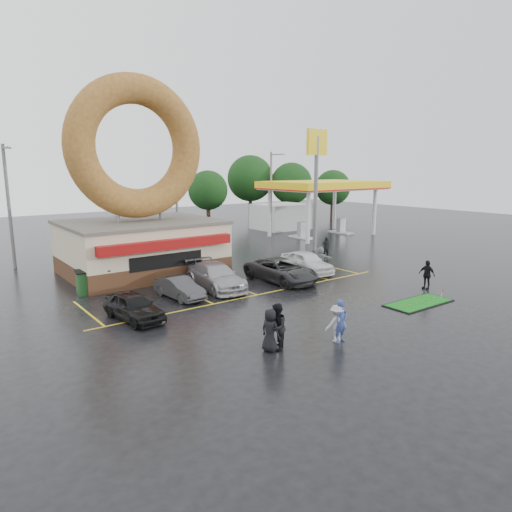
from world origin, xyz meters
TOP-DOWN VIEW (x-y plane):
  - ground at (0.00, 0.00)m, footprint 120.00×120.00m
  - donut_shop at (-3.00, 12.97)m, footprint 10.20×8.70m
  - gas_station at (20.00, 20.94)m, footprint 12.30×13.65m
  - shell_sign at (13.00, 12.00)m, footprint 2.20×0.36m
  - streetlight_left at (-10.00, 19.92)m, footprint 0.40×2.21m
  - streetlight_mid at (4.00, 20.92)m, footprint 0.40×2.21m
  - streetlight_right at (16.00, 21.92)m, footprint 0.40×2.21m
  - tree_far_a at (26.00, 30.00)m, footprint 5.60×5.60m
  - tree_far_b at (32.00, 28.00)m, footprint 4.90×4.90m
  - tree_far_c at (22.00, 34.00)m, footprint 6.30×6.30m
  - tree_far_d at (14.00, 32.00)m, footprint 4.90×4.90m
  - car_black at (-7.51, 3.50)m, footprint 2.10×4.15m
  - car_dgrey at (-3.95, 5.53)m, footprint 1.62×3.80m
  - car_silver at (-1.16, 6.09)m, footprint 2.63×5.52m
  - car_grey at (3.19, 5.02)m, footprint 2.72×5.52m
  - car_white at (6.25, 5.85)m, footprint 2.13×4.65m
  - person_blue at (-1.56, -4.58)m, footprint 0.72×0.50m
  - person_blackjkt at (-4.30, -3.60)m, footprint 1.20×1.19m
  - person_hoodie at (-1.69, -4.45)m, footprint 1.17×0.84m
  - person_bystander at (-4.61, -3.56)m, footprint 0.74×0.98m
  - person_cameraman at (9.16, -1.76)m, footprint 0.49×1.07m
  - person_walker_near at (7.41, 5.64)m, footprint 1.53×1.56m
  - person_walker_far at (11.44, 9.05)m, footprint 0.74×0.70m
  - dumpster at (-7.50, 9.76)m, footprint 1.97×1.47m
  - putting_green at (6.08, -3.32)m, footprint 4.18×1.88m

SIDE VIEW (x-z plane):
  - ground at x=0.00m, z-range 0.00..0.00m
  - putting_green at x=6.08m, z-range -0.23..0.29m
  - car_dgrey at x=-3.95m, z-range 0.00..1.22m
  - dumpster at x=-7.50m, z-range 0.00..1.30m
  - car_black at x=-7.51m, z-range 0.00..1.35m
  - car_grey at x=3.19m, z-range 0.00..1.51m
  - car_white at x=6.25m, z-range 0.00..1.55m
  - car_silver at x=-1.16m, z-range 0.00..1.55m
  - person_hoodie at x=-1.69m, z-range 0.00..1.63m
  - person_walker_far at x=11.44m, z-range 0.00..1.70m
  - person_walker_near at x=7.41m, z-range 0.00..1.79m
  - person_bystander at x=-4.61m, z-range 0.00..1.79m
  - person_cameraman at x=9.16m, z-range 0.00..1.79m
  - person_blue at x=-1.56m, z-range 0.00..1.89m
  - person_blackjkt at x=-4.30m, z-range 0.00..1.96m
  - gas_station at x=20.00m, z-range 0.75..6.65m
  - donut_shop at x=-3.00m, z-range -2.29..11.21m
  - tree_far_b at x=32.00m, z-range 1.03..8.03m
  - tree_far_d at x=14.00m, z-range 1.03..8.03m
  - streetlight_left at x=-10.00m, z-range 0.28..9.28m
  - streetlight_mid at x=4.00m, z-range 0.28..9.28m
  - streetlight_right at x=16.00m, z-range 0.28..9.28m
  - tree_far_a at x=26.00m, z-range 1.18..9.18m
  - tree_far_c at x=22.00m, z-range 1.34..10.34m
  - shell_sign at x=13.00m, z-range 2.08..12.68m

